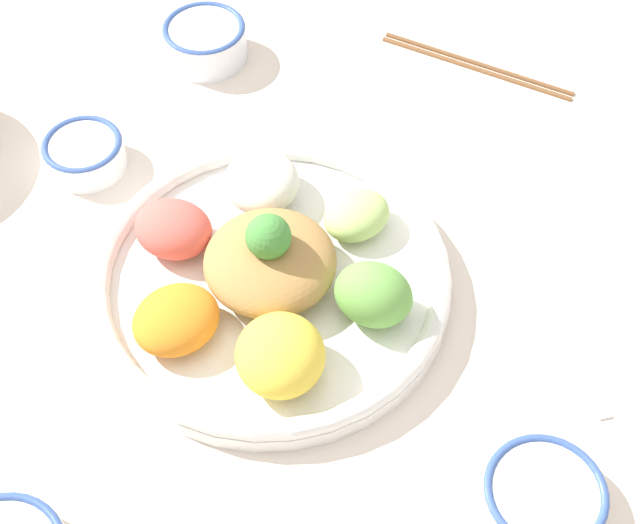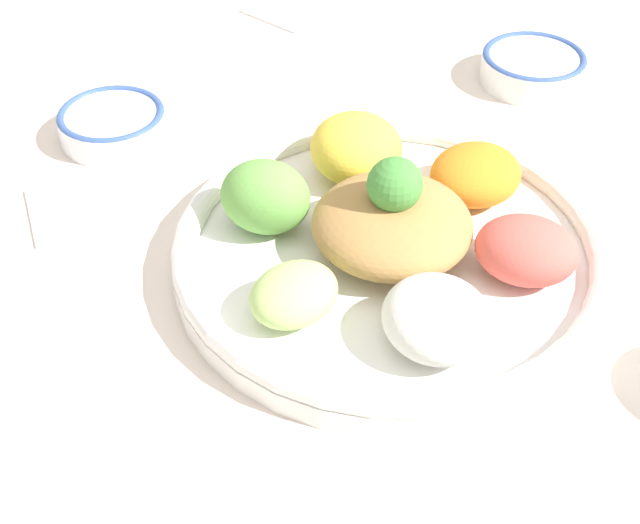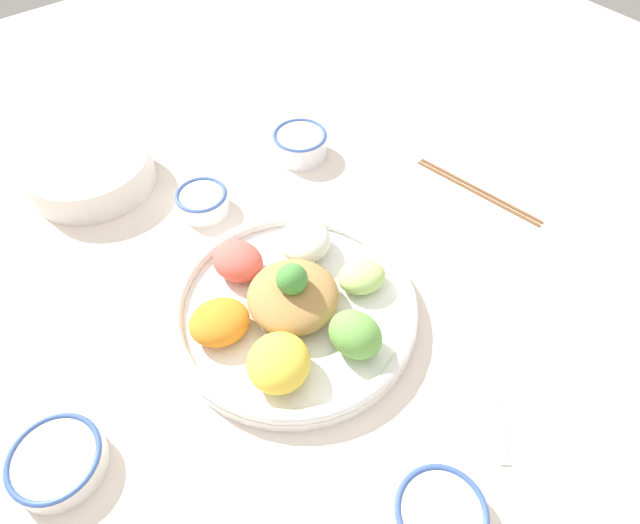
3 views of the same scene
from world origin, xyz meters
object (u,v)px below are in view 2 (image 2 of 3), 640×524
object	(u,v)px
salad_platter	(391,240)
serving_spoon_main	(42,239)
sauce_bowl_red	(112,123)
rice_bowl_plain	(533,66)
serving_spoon_extra	(297,30)

from	to	relation	value
salad_platter	serving_spoon_main	distance (m)	0.30
salad_platter	serving_spoon_main	xyz separation A→B (m)	(0.12, -0.27, -0.02)
sauce_bowl_red	rice_bowl_plain	world-z (taller)	rice_bowl_plain
rice_bowl_plain	serving_spoon_extra	size ratio (longest dim) A/B	0.80
rice_bowl_plain	serving_spoon_extra	xyz separation A→B (m)	(0.03, -0.28, -0.02)
salad_platter	serving_spoon_extra	bearing A→B (deg)	-138.53
salad_platter	sauce_bowl_red	distance (m)	0.33
salad_platter	serving_spoon_main	size ratio (longest dim) A/B	3.26
sauce_bowl_red	serving_spoon_extra	world-z (taller)	sauce_bowl_red
rice_bowl_plain	serving_spoon_extra	bearing A→B (deg)	-84.46
rice_bowl_plain	serving_spoon_main	bearing A→B (deg)	-30.00
serving_spoon_main	sauce_bowl_red	bearing A→B (deg)	-32.64
salad_platter	rice_bowl_plain	xyz separation A→B (m)	(-0.35, -0.00, -0.01)
sauce_bowl_red	serving_spoon_main	world-z (taller)	sauce_bowl_red
rice_bowl_plain	serving_spoon_main	distance (m)	0.54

